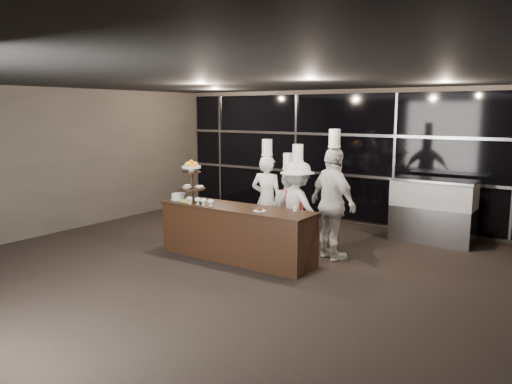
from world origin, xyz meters
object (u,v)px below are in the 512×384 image
Objects in this scene: buffet_counter at (236,233)px; display_stand at (192,178)px; chef_a at (267,199)px; chef_b at (288,207)px; chef_c at (297,206)px; display_case at (433,207)px; chef_d at (333,203)px; layer_cake at (179,197)px.

buffet_counter is 1.33m from display_stand.
chef_a is 1.14× the size of chef_b.
buffet_counter is 1.46× the size of chef_c.
chef_a reaches higher than display_case.
display_stand is 2.55m from chef_d.
layer_cake is 2.81m from chef_d.
chef_d is (2.63, 0.98, 0.00)m from layer_cake.
display_stand is at bearing -158.47° from chef_d.
chef_d is (1.47, -0.20, 0.10)m from chef_a.
chef_d is (1.07, -0.31, 0.23)m from chef_b.
chef_b is 0.40m from chef_c.
display_case reaches higher than layer_cake.
buffet_counter is 1.72m from chef_d.
chef_d is at bearing -117.30° from display_case.
chef_d reaches higher than buffet_counter.
chef_a is (-0.12, 1.13, 0.41)m from buffet_counter.
layer_cake is at bearing -177.76° from buffet_counter.
display_stand is 0.46m from layer_cake.
chef_c is (-1.85, -2.03, 0.15)m from display_case.
display_stand is at bearing -179.99° from buffet_counter.
chef_d is at bearing -6.90° from chef_c.
chef_a is 0.90× the size of chef_d.
buffet_counter is 3.81× the size of display_stand.
chef_c is (0.32, -0.22, 0.09)m from chef_b.
buffet_counter is 1.61× the size of chef_b.
buffet_counter is 1.24m from chef_c.
buffet_counter is 1.30m from chef_b.
chef_b is (1.28, 1.24, -0.59)m from display_stand.
chef_c reaches higher than display_stand.
chef_a reaches higher than layer_cake.
layer_cake is (-0.28, -0.05, -0.37)m from display_stand.
display_case is at bearing 36.86° from chef_a.
chef_a is at bearing 96.03° from buffet_counter.
buffet_counter is 1.21m from chef_a.
chef_b is at bearing 39.55° from layer_cake.
display_case is at bearing 62.70° from chef_d.
display_stand is 0.42× the size of chef_b.
display_case is 2.83m from chef_b.
buffet_counter is at bearing 0.01° from display_stand.
chef_a is 0.73m from chef_c.
display_case is 0.69× the size of chef_d.
chef_a reaches higher than chef_c.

